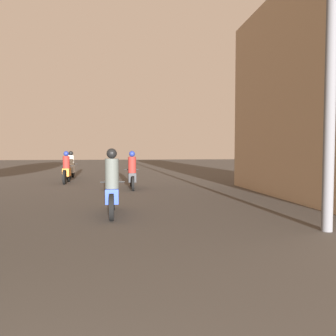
{
  "coord_description": "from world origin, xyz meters",
  "views": [
    {
      "loc": [
        0.95,
        0.14,
        1.5
      ],
      "look_at": [
        3.6,
        17.94,
        0.59
      ],
      "focal_mm": 35.0,
      "sensor_mm": 36.0,
      "label": 1
    }
  ],
  "objects_px": {
    "motorcycle_blue": "(112,188)",
    "motorcycle_orange": "(67,170)",
    "motorcycle_white": "(71,167)",
    "utility_pole_near": "(332,16)",
    "motorcycle_black": "(132,173)"
  },
  "relations": [
    {
      "from": "motorcycle_blue",
      "to": "motorcycle_black",
      "type": "bearing_deg",
      "value": 90.14
    },
    {
      "from": "motorcycle_black",
      "to": "motorcycle_white",
      "type": "xyz_separation_m",
      "value": [
        -3.15,
        5.53,
        -0.0
      ]
    },
    {
      "from": "motorcycle_blue",
      "to": "motorcycle_orange",
      "type": "height_order",
      "value": "motorcycle_blue"
    },
    {
      "from": "motorcycle_orange",
      "to": "utility_pole_near",
      "type": "bearing_deg",
      "value": -60.21
    },
    {
      "from": "motorcycle_orange",
      "to": "motorcycle_black",
      "type": "bearing_deg",
      "value": -44.59
    },
    {
      "from": "motorcycle_black",
      "to": "motorcycle_orange",
      "type": "distance_m",
      "value": 4.07
    },
    {
      "from": "motorcycle_orange",
      "to": "utility_pole_near",
      "type": "xyz_separation_m",
      "value": [
        6.33,
        -10.4,
        3.35
      ]
    },
    {
      "from": "motorcycle_blue",
      "to": "motorcycle_white",
      "type": "relative_size",
      "value": 1.03
    },
    {
      "from": "motorcycle_blue",
      "to": "utility_pole_near",
      "type": "xyz_separation_m",
      "value": [
        4.03,
        -2.21,
        3.33
      ]
    },
    {
      "from": "motorcycle_blue",
      "to": "motorcycle_white",
      "type": "height_order",
      "value": "motorcycle_blue"
    },
    {
      "from": "motorcycle_blue",
      "to": "motorcycle_orange",
      "type": "relative_size",
      "value": 1.0
    },
    {
      "from": "motorcycle_blue",
      "to": "utility_pole_near",
      "type": "relative_size",
      "value": 0.26
    },
    {
      "from": "motorcycle_black",
      "to": "motorcycle_white",
      "type": "height_order",
      "value": "motorcycle_black"
    },
    {
      "from": "motorcycle_white",
      "to": "motorcycle_orange",
      "type": "bearing_deg",
      "value": -81.25
    },
    {
      "from": "motorcycle_black",
      "to": "utility_pole_near",
      "type": "xyz_separation_m",
      "value": [
        3.35,
        -7.62,
        3.36
      ]
    }
  ]
}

